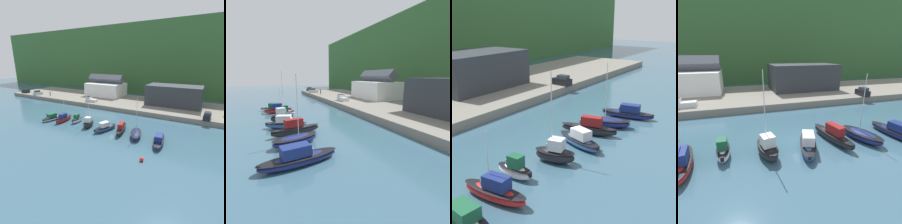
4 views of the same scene
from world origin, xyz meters
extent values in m
plane|color=#385B70|center=(0.00, 0.00, 0.00)|extent=(320.00, 320.00, 0.00)
cube|color=gray|center=(0.00, 26.95, 0.73)|extent=(131.40, 24.39, 1.47)
cube|color=white|center=(-20.76, 32.28, 4.38)|extent=(16.73, 11.51, 5.82)
cube|color=#515660|center=(-20.76, 32.28, 9.33)|extent=(17.06, 4.07, 4.07)
cube|color=slate|center=(10.84, 23.53, 5.13)|extent=(18.05, 0.10, 4.39)
ellipsoid|color=white|center=(-18.58, -2.54, 0.47)|extent=(3.06, 7.26, 0.94)
ellipsoid|color=black|center=(-18.58, -2.54, 0.80)|extent=(3.16, 7.41, 0.12)
cube|color=#195638|center=(-18.62, -2.89, 1.51)|extent=(1.98, 2.64, 1.14)
cube|color=#8CA5B2|center=(-18.46, -1.52, 1.34)|extent=(1.55, 0.27, 0.57)
cube|color=black|center=(-18.95, -5.87, 0.66)|extent=(0.39, 0.32, 0.56)
ellipsoid|color=red|center=(-14.57, -1.98, 0.63)|extent=(2.36, 6.97, 1.26)
ellipsoid|color=black|center=(-14.57, -1.98, 1.08)|extent=(2.44, 7.12, 0.12)
cube|color=navy|center=(-14.54, -2.32, 1.87)|extent=(1.53, 2.50, 1.22)
cube|color=#8CA5B2|center=(-14.66, -0.98, 1.69)|extent=(1.20, 0.20, 0.61)
cylinder|color=silver|center=(-14.61, -1.47, 3.90)|extent=(0.10, 0.10, 5.27)
ellipsoid|color=white|center=(-10.54, -0.69, 0.64)|extent=(1.52, 4.23, 1.28)
ellipsoid|color=black|center=(-10.54, -0.69, 1.09)|extent=(1.58, 4.32, 0.12)
cube|color=#195638|center=(-10.53, -0.90, 1.89)|extent=(1.13, 1.49, 1.22)
cube|color=#8CA5B2|center=(-10.54, -0.01, 1.71)|extent=(1.01, 0.11, 0.61)
cube|color=black|center=(-10.52, -2.70, 0.90)|extent=(0.36, 0.28, 0.56)
ellipsoid|color=black|center=(-5.39, -2.04, 0.79)|extent=(2.88, 5.01, 1.58)
ellipsoid|color=black|center=(-5.39, -2.04, 1.34)|extent=(2.98, 5.12, 0.12)
cube|color=silver|center=(-5.35, -2.27, 2.22)|extent=(1.79, 1.91, 1.29)
cube|color=#8CA5B2|center=(-5.54, -1.31, 2.03)|extent=(1.34, 0.36, 0.65)
cylinder|color=silver|center=(-5.46, -1.69, 5.97)|extent=(0.10, 0.10, 8.78)
ellipsoid|color=#33568E|center=(-0.07, -1.97, 0.59)|extent=(4.19, 7.41, 1.19)
ellipsoid|color=black|center=(-0.07, -1.97, 1.01)|extent=(4.31, 7.57, 0.12)
cube|color=silver|center=(-0.18, -2.31, 1.78)|extent=(2.21, 2.85, 1.20)
cube|color=#8CA5B2|center=(0.27, -0.98, 1.60)|extent=(1.29, 0.53, 0.60)
cube|color=black|center=(-1.17, -5.19, 0.83)|extent=(0.43, 0.38, 0.56)
ellipsoid|color=black|center=(4.12, -0.93, 0.69)|extent=(3.18, 8.11, 1.38)
ellipsoid|color=black|center=(4.12, -0.93, 1.18)|extent=(3.27, 8.28, 0.12)
cube|color=maroon|center=(4.21, -1.32, 2.01)|extent=(1.72, 2.97, 1.25)
cube|color=#8CA5B2|center=(3.88, 0.19, 1.82)|extent=(1.04, 0.32, 0.62)
cube|color=black|center=(4.91, -4.63, 0.97)|extent=(0.41, 0.35, 0.56)
ellipsoid|color=navy|center=(8.40, -1.83, 0.67)|extent=(4.19, 6.77, 1.34)
ellipsoid|color=black|center=(8.40, -1.83, 1.14)|extent=(4.32, 6.92, 0.12)
cylinder|color=silver|center=(8.26, -1.37, 5.40)|extent=(0.10, 0.10, 8.12)
ellipsoid|color=navy|center=(14.02, -2.39, 0.54)|extent=(3.36, 8.70, 1.07)
ellipsoid|color=black|center=(14.02, -2.39, 0.91)|extent=(3.47, 8.88, 0.12)
cube|color=navy|center=(14.09, -2.81, 1.66)|extent=(2.02, 3.17, 1.17)
cube|color=#8CA5B2|center=(13.84, -1.20, 1.48)|extent=(1.44, 0.31, 0.58)
cube|color=black|center=(14.62, -6.38, 0.75)|extent=(0.40, 0.33, 0.56)
cube|color=black|center=(-60.53, 17.87, 2.17)|extent=(4.32, 2.10, 1.40)
cube|color=#333842|center=(-60.21, 17.89, 3.25)|extent=(2.42, 1.70, 0.76)
cube|color=#B7B7BC|center=(-50.13, 17.19, 2.17)|extent=(2.37, 4.41, 1.40)
cube|color=#333842|center=(-50.17, 16.88, 3.25)|extent=(1.84, 2.50, 0.76)
cube|color=silver|center=(-18.34, 18.11, 2.02)|extent=(3.61, 2.17, 1.10)
cube|color=silver|center=(-20.36, 18.01, 2.42)|extent=(1.98, 1.99, 1.90)
cube|color=#2D333D|center=(-20.36, 18.01, 3.12)|extent=(1.71, 1.88, 0.50)
cylinder|color=#232838|center=(-43.35, 18.59, 1.89)|extent=(0.32, 0.32, 0.85)
cylinder|color=navy|center=(-43.35, 18.59, 2.84)|extent=(0.40, 0.40, 1.05)
sphere|color=tan|center=(-43.35, 18.59, 3.49)|extent=(0.24, 0.24, 0.24)
camera|label=1|loc=(22.31, -37.84, 17.60)|focal=28.00mm
camera|label=2|loc=(31.13, -5.53, 9.15)|focal=28.00mm
camera|label=3|loc=(-31.25, -20.96, 16.08)|focal=50.00mm
camera|label=4|loc=(-8.13, -20.64, 12.08)|focal=28.00mm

